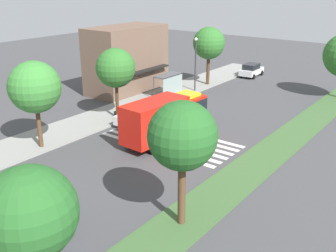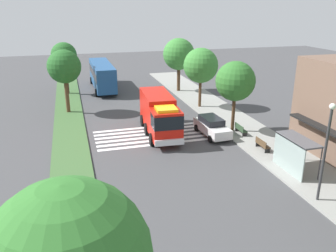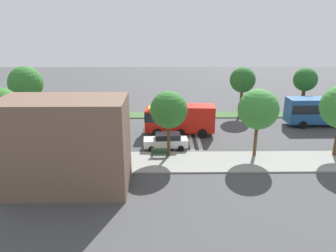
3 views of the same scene
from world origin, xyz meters
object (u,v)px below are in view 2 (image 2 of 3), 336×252
parked_car_west (212,126)px  sidewalk_tree_far_west (179,54)px  sidewalk_tree_center (235,81)px  median_tree_west (64,67)px  street_lamp (326,145)px  bus_stop_shelter (293,148)px  bench_near_shelter (262,144)px  transit_bus (102,74)px  bench_west_of_shelter (240,129)px  fire_truck (160,114)px  sidewalk_tree_west (201,66)px  median_tree_far_west (64,56)px

parked_car_west → sidewalk_tree_far_west: bearing=169.9°
sidewalk_tree_center → median_tree_west: bearing=-125.6°
parked_car_west → street_lamp: street_lamp is taller
bus_stop_shelter → bench_near_shelter: (-4.00, 0.02, -1.30)m
street_lamp → sidewalk_tree_center: bearing=178.2°
transit_bus → sidewalk_tree_far_west: size_ratio=1.62×
bus_stop_shelter → bench_west_of_shelter: (-7.85, 0.02, -1.30)m
fire_truck → transit_bus: (-20.01, -3.20, 0.16)m
bench_near_shelter → parked_car_west: bearing=-150.7°
parked_car_west → sidewalk_tree_west: bearing=163.3°
fire_truck → parked_car_west: 4.93m
bench_west_of_shelter → median_tree_west: size_ratio=0.23×
parked_car_west → fire_truck: bearing=-111.0°
bench_west_of_shelter → transit_bus: bearing=-155.1°
sidewalk_tree_west → median_tree_west: median_tree_west is taller
sidewalk_tree_center → bus_stop_shelter: bearing=2.2°
parked_car_west → sidewalk_tree_west: 10.01m
transit_bus → street_lamp: (33.92, 9.56, 1.60)m
fire_truck → median_tree_west: bearing=-135.8°
parked_car_west → bench_near_shelter: (4.56, 2.56, -0.29)m
sidewalk_tree_west → median_tree_far_west: bearing=-126.2°
parked_car_west → street_lamp: size_ratio=0.78×
bench_west_of_shelter → sidewalk_tree_center: bearing=-159.0°
bench_near_shelter → street_lamp: size_ratio=0.26×
bus_stop_shelter → bench_west_of_shelter: bearing=179.9°
sidewalk_tree_far_west → sidewalk_tree_center: size_ratio=1.08×
street_lamp → bench_west_of_shelter: bearing=176.3°
transit_bus → median_tree_west: median_tree_west is taller
transit_bus → street_lamp: 35.28m
street_lamp → median_tree_west: (-23.30, -14.46, 1.39)m
sidewalk_tree_far_west → median_tree_west: 16.11m
sidewalk_tree_far_west → median_tree_west: (6.22, -14.86, 0.04)m
street_lamp → median_tree_far_west: bearing=-155.8°
fire_truck → bench_west_of_shelter: 7.59m
fire_truck → bench_west_of_shelter: (2.20, 7.12, -1.41)m
street_lamp → sidewalk_tree_center: sidewalk_tree_center is taller
fire_truck → sidewalk_tree_far_west: (-15.60, 6.76, 3.11)m
bus_stop_shelter → transit_bus: bearing=-161.1°
median_tree_west → median_tree_far_west: bearing=180.0°
street_lamp → sidewalk_tree_center: size_ratio=0.93×
bench_near_shelter → sidewalk_tree_west: bearing=-178.5°
bench_west_of_shelter → sidewalk_tree_far_west: size_ratio=0.22×
transit_bus → bench_near_shelter: 28.08m
street_lamp → sidewalk_tree_west: size_ratio=0.91×
transit_bus → sidewalk_tree_far_west: (4.40, 9.96, 2.95)m
median_tree_west → parked_car_west: bearing=49.3°
bench_west_of_shelter → sidewalk_tree_center: sidewalk_tree_center is taller
bench_near_shelter → median_tree_west: median_tree_west is taller
bus_stop_shelter → median_tree_far_west: bearing=-151.8°
sidewalk_tree_west → sidewalk_tree_center: bearing=0.0°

